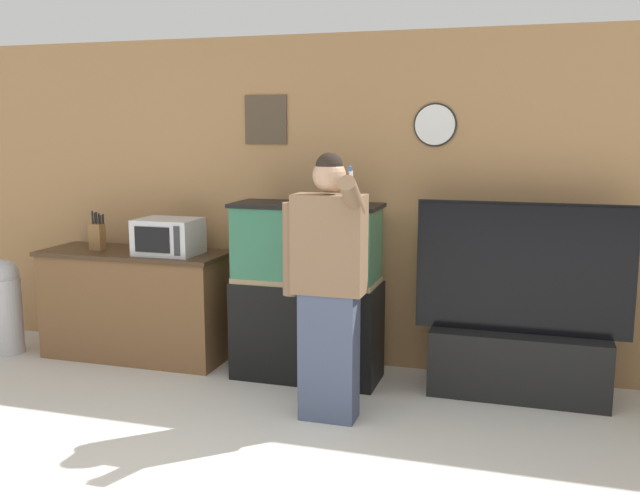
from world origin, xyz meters
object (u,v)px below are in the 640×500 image
at_px(microwave, 168,237).
at_px(tv_on_stand, 519,341).
at_px(counter_island, 136,304).
at_px(person_standing, 328,284).
at_px(aquarium_on_stand, 307,292).
at_px(knife_block, 97,236).
at_px(trash_bin, 5,305).

xyz_separation_m(microwave, tv_on_stand, (2.71, 0.04, -0.63)).
distance_m(counter_island, person_standing, 2.08).
bearing_deg(microwave, counter_island, 172.54).
height_order(counter_island, person_standing, person_standing).
height_order(counter_island, aquarium_on_stand, aquarium_on_stand).
bearing_deg(counter_island, knife_block, -174.74).
bearing_deg(aquarium_on_stand, trash_bin, -176.59).
height_order(tv_on_stand, person_standing, person_standing).
xyz_separation_m(knife_block, trash_bin, (-0.80, -0.20, -0.60)).
bearing_deg(trash_bin, counter_island, 11.65).
height_order(counter_island, microwave, microwave).
relative_size(counter_island, tv_on_stand, 1.05).
distance_m(microwave, trash_bin, 1.60).
distance_m(knife_block, tv_on_stand, 3.43).
distance_m(counter_island, tv_on_stand, 3.06).
bearing_deg(knife_block, trash_bin, -165.85).
height_order(counter_island, trash_bin, counter_island).
relative_size(knife_block, person_standing, 0.18).
bearing_deg(knife_block, aquarium_on_stand, -1.39).
bearing_deg(trash_bin, knife_block, 14.15).
xyz_separation_m(knife_block, person_standing, (2.19, -0.74, -0.11)).
xyz_separation_m(counter_island, knife_block, (-0.32, -0.03, 0.56)).
relative_size(counter_island, person_standing, 0.89).
xyz_separation_m(microwave, aquarium_on_stand, (1.16, -0.03, -0.37)).
distance_m(counter_island, aquarium_on_stand, 1.53).
bearing_deg(counter_island, microwave, -7.46).
height_order(counter_island, knife_block, knife_block).
xyz_separation_m(aquarium_on_stand, person_standing, (0.37, -0.70, 0.24)).
relative_size(counter_island, aquarium_on_stand, 1.16).
bearing_deg(trash_bin, person_standing, -10.29).
relative_size(aquarium_on_stand, tv_on_stand, 0.91).
distance_m(knife_block, trash_bin, 1.01).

